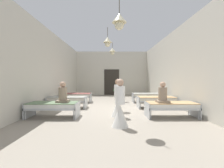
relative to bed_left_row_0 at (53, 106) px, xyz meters
The scene contains 13 objects.
ground_plane 3.00m from the bed_left_row_0, 39.99° to the left, with size 7.23×13.78×0.10m, color #9E9384.
room_shell 4.34m from the bed_left_row_0, 55.81° to the left, with size 7.03×13.38×4.09m.
bed_left_row_0 is the anchor object (origin of this frame).
bed_right_row_0 4.53m from the bed_left_row_0, ahead, with size 1.90×0.84×0.57m.
bed_left_row_1 1.90m from the bed_left_row_0, 90.00° to the left, with size 1.90×0.84×0.57m.
bed_right_row_1 4.91m from the bed_left_row_0, 22.76° to the left, with size 1.90×0.84×0.57m.
bed_left_row_2 3.80m from the bed_left_row_0, 90.00° to the left, with size 1.90×0.84×0.57m.
bed_right_row_2 5.91m from the bed_left_row_0, 39.99° to the left, with size 1.90×0.84×0.57m.
nurse_near_aisle 2.49m from the bed_left_row_0, ahead, with size 0.52×0.52×1.49m.
nurse_mid_aisle 2.76m from the bed_left_row_0, 25.22° to the right, with size 0.52×0.52×1.49m.
patient_seated_primary 0.56m from the bed_left_row_0, 10.43° to the left, with size 0.44×0.44×0.80m.
patient_seated_secondary 4.20m from the bed_left_row_0, ahead, with size 0.44×0.44×0.80m.
potted_plant 6.93m from the bed_left_row_0, 66.82° to the left, with size 0.68×0.68×1.25m.
Camera 1 is at (-0.04, -7.66, 1.45)m, focal length 24.15 mm.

